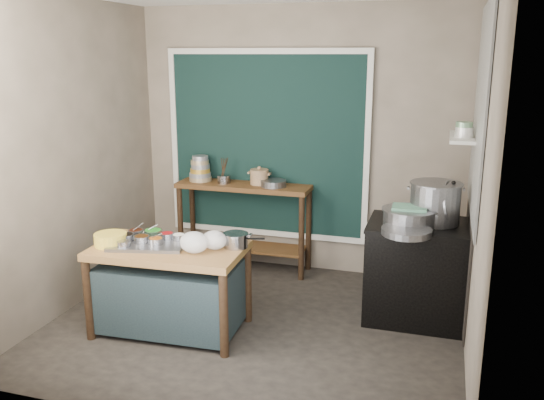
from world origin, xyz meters
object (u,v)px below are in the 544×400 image
(condiment_tray, at_px, (149,243))
(stove_block, at_px, (419,273))
(steamer, at_px, (409,217))
(back_counter, at_px, (244,226))
(saucepan, at_px, (236,240))
(utensil_cup, at_px, (224,179))
(stock_pot, at_px, (435,203))
(prep_table, at_px, (170,289))
(yellow_basin, at_px, (111,239))
(ceramic_crock, at_px, (259,178))

(condiment_tray, bearing_deg, stove_block, 21.26)
(condiment_tray, height_order, steamer, steamer)
(back_counter, relative_size, saucepan, 6.64)
(back_counter, xyz_separation_m, utensil_cup, (-0.22, -0.02, 0.52))
(back_counter, xyz_separation_m, saucepan, (0.44, -1.42, 0.33))
(condiment_tray, relative_size, stock_pot, 1.36)
(condiment_tray, bearing_deg, prep_table, -0.82)
(condiment_tray, bearing_deg, yellow_basin, -159.87)
(back_counter, height_order, utensil_cup, utensil_cup)
(stock_pot, bearing_deg, saucepan, -153.99)
(back_counter, relative_size, yellow_basin, 5.37)
(condiment_tray, bearing_deg, back_counter, 79.99)
(back_counter, distance_m, stock_pot, 2.18)
(prep_table, xyz_separation_m, back_counter, (0.10, 1.58, 0.10))
(yellow_basin, relative_size, utensil_cup, 1.89)
(utensil_cup, distance_m, stock_pot, 2.30)
(stove_block, relative_size, yellow_basin, 3.34)
(prep_table, xyz_separation_m, stock_pot, (2.09, 0.91, 0.68))
(back_counter, xyz_separation_m, stove_block, (1.90, -0.73, -0.05))
(utensil_cup, bearing_deg, condiment_tray, -92.28)
(back_counter, height_order, stove_block, back_counter)
(back_counter, bearing_deg, stove_block, -21.02)
(stock_pot, bearing_deg, stove_block, -144.99)
(stove_block, distance_m, stock_pot, 0.64)
(condiment_tray, distance_m, steamer, 2.20)
(prep_table, distance_m, saucepan, 0.71)
(stock_pot, bearing_deg, prep_table, -156.40)
(back_counter, bearing_deg, condiment_tray, -100.01)
(stove_block, height_order, condiment_tray, stove_block)
(condiment_tray, bearing_deg, utensil_cup, 87.72)
(prep_table, height_order, ceramic_crock, ceramic_crock)
(prep_table, relative_size, yellow_basin, 4.63)
(saucepan, relative_size, utensil_cup, 1.53)
(stove_block, xyz_separation_m, stock_pot, (0.09, 0.06, 0.63))
(yellow_basin, relative_size, ceramic_crock, 1.29)
(stock_pot, bearing_deg, yellow_basin, -158.33)
(stove_block, bearing_deg, stock_pot, 35.01)
(saucepan, xyz_separation_m, stock_pot, (1.55, 0.76, 0.25))
(yellow_basin, distance_m, saucepan, 1.05)
(utensil_cup, bearing_deg, saucepan, -65.12)
(saucepan, bearing_deg, stove_block, 7.86)
(prep_table, xyz_separation_m, stove_block, (2.00, 0.85, 0.05))
(back_counter, height_order, yellow_basin, back_counter)
(back_counter, bearing_deg, prep_table, -93.62)
(saucepan, bearing_deg, utensil_cup, 97.34)
(prep_table, xyz_separation_m, saucepan, (0.54, 0.16, 0.43))
(stove_block, xyz_separation_m, saucepan, (-1.46, -0.69, 0.38))
(condiment_tray, relative_size, ceramic_crock, 2.95)
(saucepan, bearing_deg, prep_table, 178.58)
(ceramic_crock, bearing_deg, condiment_tray, -105.34)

